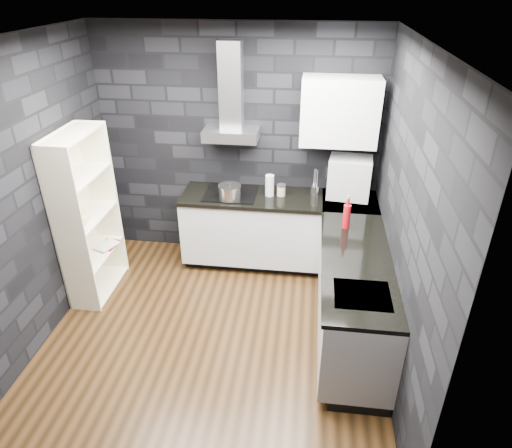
% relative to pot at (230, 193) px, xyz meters
% --- Properties ---
extents(ground, '(3.20, 3.20, 0.00)m').
position_rel_pot_xyz_m(ground, '(0.03, -1.16, -0.98)').
color(ground, '#3C2511').
extents(ceiling, '(3.20, 3.20, 0.00)m').
position_rel_pot_xyz_m(ceiling, '(0.03, -1.16, 1.72)').
color(ceiling, silver).
extents(wall_back, '(3.20, 0.05, 2.70)m').
position_rel_pot_xyz_m(wall_back, '(0.03, 0.47, 0.37)').
color(wall_back, black).
rests_on(wall_back, ground).
extents(wall_front, '(3.20, 0.05, 2.70)m').
position_rel_pot_xyz_m(wall_front, '(0.03, -2.78, 0.37)').
color(wall_front, black).
rests_on(wall_front, ground).
extents(wall_left, '(0.05, 3.20, 2.70)m').
position_rel_pot_xyz_m(wall_left, '(-1.59, -1.16, 0.37)').
color(wall_left, black).
rests_on(wall_left, ground).
extents(wall_right, '(0.05, 3.20, 2.70)m').
position_rel_pot_xyz_m(wall_right, '(1.66, -1.16, 0.37)').
color(wall_right, black).
rests_on(wall_right, ground).
extents(toekick_back, '(2.18, 0.50, 0.10)m').
position_rel_pot_xyz_m(toekick_back, '(0.53, 0.18, -0.93)').
color(toekick_back, black).
rests_on(toekick_back, ground).
extents(toekick_right, '(0.50, 1.78, 0.10)m').
position_rel_pot_xyz_m(toekick_right, '(1.37, -1.06, -0.93)').
color(toekick_right, black).
rests_on(toekick_right, ground).
extents(counter_back_cab, '(2.20, 0.60, 0.76)m').
position_rel_pot_xyz_m(counter_back_cab, '(0.53, 0.14, -0.50)').
color(counter_back_cab, silver).
rests_on(counter_back_cab, ground).
extents(counter_right_cab, '(0.60, 1.80, 0.76)m').
position_rel_pot_xyz_m(counter_right_cab, '(1.33, -1.06, -0.50)').
color(counter_right_cab, silver).
rests_on(counter_right_cab, ground).
extents(counter_back_top, '(2.20, 0.62, 0.04)m').
position_rel_pot_xyz_m(counter_back_top, '(0.53, 0.13, -0.10)').
color(counter_back_top, black).
rests_on(counter_back_top, counter_back_cab).
extents(counter_right_top, '(0.62, 1.80, 0.04)m').
position_rel_pot_xyz_m(counter_right_top, '(1.32, -1.06, -0.10)').
color(counter_right_top, black).
rests_on(counter_right_top, counter_right_cab).
extents(counter_corner_top, '(0.62, 0.62, 0.04)m').
position_rel_pot_xyz_m(counter_corner_top, '(1.33, 0.14, -0.10)').
color(counter_corner_top, black).
rests_on(counter_corner_top, counter_right_cab).
extents(hood_body, '(0.60, 0.34, 0.12)m').
position_rel_pot_xyz_m(hood_body, '(-0.02, 0.27, 0.58)').
color(hood_body, '#A3A2A7').
rests_on(hood_body, wall_back).
extents(hood_chimney, '(0.24, 0.20, 0.90)m').
position_rel_pot_xyz_m(hood_chimney, '(-0.02, 0.34, 1.09)').
color(hood_chimney, '#A3A2A7').
rests_on(hood_chimney, hood_body).
extents(upper_cabinet, '(0.80, 0.35, 0.70)m').
position_rel_pot_xyz_m(upper_cabinet, '(1.13, 0.27, 0.87)').
color(upper_cabinet, silver).
rests_on(upper_cabinet, wall_back).
extents(cooktop, '(0.58, 0.50, 0.01)m').
position_rel_pot_xyz_m(cooktop, '(-0.02, 0.14, -0.08)').
color(cooktop, black).
rests_on(cooktop, counter_back_top).
extents(sink_rim, '(0.44, 0.40, 0.01)m').
position_rel_pot_xyz_m(sink_rim, '(1.33, -1.56, -0.09)').
color(sink_rim, '#A3A2A7').
rests_on(sink_rim, counter_right_top).
extents(pot, '(0.31, 0.31, 0.14)m').
position_rel_pot_xyz_m(pot, '(0.00, 0.00, 0.00)').
color(pot, silver).
rests_on(pot, cooktop).
extents(glass_vase, '(0.10, 0.10, 0.24)m').
position_rel_pot_xyz_m(glass_vase, '(0.43, 0.16, 0.04)').
color(glass_vase, silver).
rests_on(glass_vase, counter_back_top).
extents(storage_jar, '(0.12, 0.12, 0.12)m').
position_rel_pot_xyz_m(storage_jar, '(0.55, 0.18, -0.03)').
color(storage_jar, tan).
rests_on(storage_jar, counter_back_top).
extents(utensil_crock, '(0.11, 0.11, 0.12)m').
position_rel_pot_xyz_m(utensil_crock, '(0.93, 0.22, -0.03)').
color(utensil_crock, silver).
rests_on(utensil_crock, counter_back_top).
extents(appliance_garage, '(0.49, 0.40, 0.46)m').
position_rel_pot_xyz_m(appliance_garage, '(1.30, 0.26, 0.14)').
color(appliance_garage, '#B6B9BD').
rests_on(appliance_garage, counter_back_top).
extents(red_bottle, '(0.09, 0.09, 0.25)m').
position_rel_pot_xyz_m(red_bottle, '(1.25, -0.48, 0.04)').
color(red_bottle, '#A80D17').
rests_on(red_bottle, counter_right_top).
extents(bookshelf, '(0.50, 0.85, 1.80)m').
position_rel_pot_xyz_m(bookshelf, '(-1.39, -0.60, -0.08)').
color(bookshelf, '#F6EDCA').
rests_on(bookshelf, ground).
extents(fruit_bowl, '(0.22, 0.22, 0.05)m').
position_rel_pot_xyz_m(fruit_bowl, '(-1.39, -0.74, -0.05)').
color(fruit_bowl, white).
rests_on(fruit_bowl, bookshelf).
extents(book_red, '(0.18, 0.04, 0.24)m').
position_rel_pot_xyz_m(book_red, '(-1.39, -0.42, -0.41)').
color(book_red, maroon).
rests_on(book_red, bookshelf).
extents(book_second, '(0.17, 0.09, 0.24)m').
position_rel_pot_xyz_m(book_second, '(-1.39, -0.43, -0.39)').
color(book_second, '#B2B2B2').
rests_on(book_second, bookshelf).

